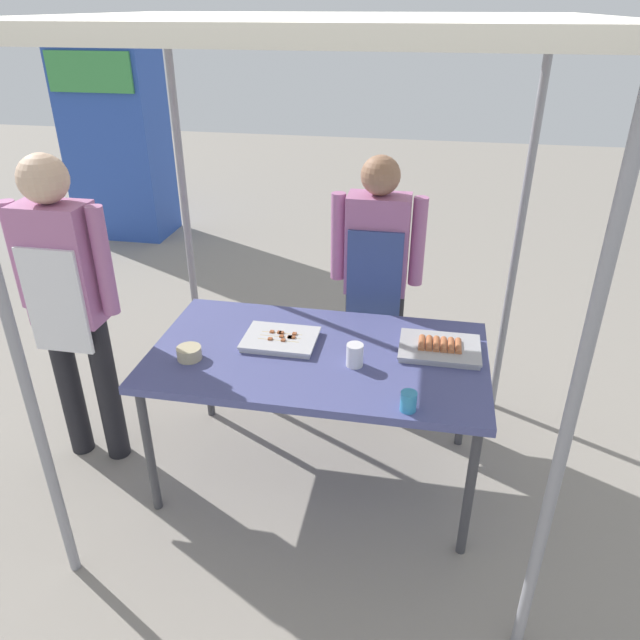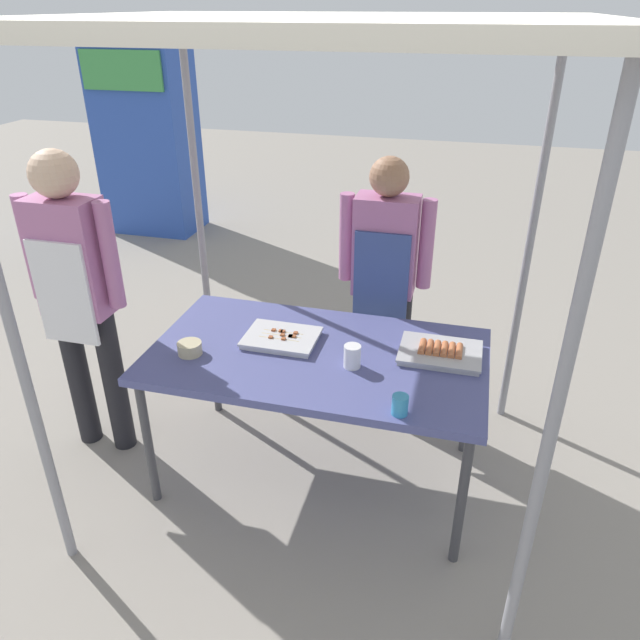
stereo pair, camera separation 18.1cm
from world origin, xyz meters
name	(u,v)px [view 2 (the right image)]	position (x,y,z in m)	size (l,w,h in m)	color
ground_plane	(318,472)	(0.00, 0.00, 0.00)	(18.00, 18.00, 0.00)	gray
stall_table	(317,362)	(0.00, 0.00, 0.70)	(1.60, 0.90, 0.75)	#4C518C
stall_canopy	(317,46)	(0.00, 0.00, 2.09)	(2.10, 1.80, 2.19)	gray
tray_grilled_sausages	(440,352)	(0.57, 0.12, 0.77)	(0.38, 0.29, 0.05)	#ADADB2
tray_meat_skewers	(282,338)	(-0.20, 0.06, 0.77)	(0.36, 0.28, 0.04)	silver
condiment_bowl	(190,348)	(-0.58, -0.17, 0.78)	(0.12, 0.12, 0.06)	#BFB28C
drink_cup_near_edge	(400,405)	(0.45, -0.38, 0.79)	(0.07, 0.07, 0.09)	#338CBF
drink_cup_by_wok	(352,356)	(0.19, -0.08, 0.80)	(0.08, 0.08, 0.11)	white
vendor_woman	(384,271)	(0.20, 0.70, 0.91)	(0.52, 0.23, 1.54)	black
customer_nearby	(76,285)	(-1.23, -0.05, 0.98)	(0.52, 0.23, 1.65)	black
neighbor_stall_left	(147,132)	(-2.74, 3.38, 1.04)	(0.94, 0.64, 2.08)	#2D51B2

